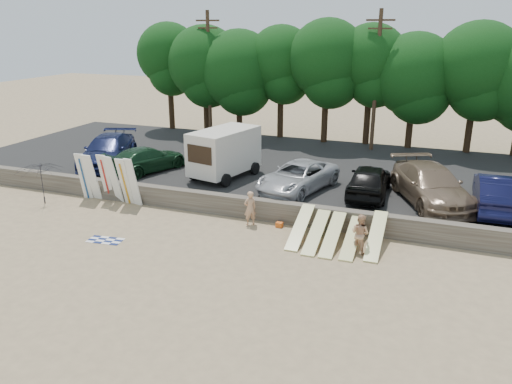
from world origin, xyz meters
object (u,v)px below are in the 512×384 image
Objects in this scene: car_1 at (147,159)px; beachgoer_b at (360,233)px; beach_umbrella at (41,184)px; car_3 at (369,180)px; car_2 at (298,177)px; car_5 at (497,193)px; car_4 at (431,185)px; cooler at (317,232)px; box_trailer at (224,151)px; car_0 at (108,151)px; beachgoer_a at (250,208)px.

car_1 is 13.99m from beachgoer_b.
car_3 is at bearing 17.79° from beach_umbrella.
beachgoer_b is at bearing -34.10° from car_2.
car_3 is 0.91× the size of car_5.
car_4 is at bearing 179.12° from car_3.
beach_umbrella is at bearing -166.32° from cooler.
box_trailer is at bearing 154.58° from cooler.
box_trailer is 10.15m from beachgoer_b.
box_trailer is 13.69m from car_5.
car_2 is (12.03, -0.73, -0.14)m from car_0.
beachgoer_a is (-1.21, -3.59, -0.61)m from car_2.
car_5 is at bearing -160.84° from car_1.
car_0 reaches higher than beach_umbrella.
car_0 is at bearing 10.91° from car_1.
box_trailer is at bearing -154.70° from car_1.
car_1 is 1.05× the size of car_3.
beachgoer_b is (-5.28, -5.07, -0.73)m from car_5.
car_0 is at bearing -1.65° from car_5.
car_3 is (7.94, -0.43, -0.69)m from box_trailer.
beach_umbrella is at bearing -131.56° from box_trailer.
car_0 is 12.05m from car_2.
box_trailer is 0.92× the size of car_1.
car_3 is 12.32× the size of cooler.
car_2 is 3.54m from car_3.
car_4 reaches higher than beachgoer_a.
car_2 is 0.86× the size of car_4.
car_2 is at bearing 20.93° from beach_umbrella.
box_trailer is 7.98m from car_3.
cooler is (-1.55, -4.06, -1.34)m from car_3.
car_1 reaches higher than beachgoer_b.
cooler is (-2.00, 1.06, -0.65)m from beachgoer_b.
car_5 is 3.18× the size of beachgoer_a.
car_0 is 16.92m from beachgoer_b.
car_4 is 15.80× the size of cooler.
car_1 is (2.96, -0.43, -0.15)m from car_0.
car_0 is at bearing -167.47° from car_2.
car_0 reaches higher than car_3.
cooler is (14.00, -4.42, -1.40)m from car_0.
beachgoer_a is at bearing -172.06° from cooler.
beach_umbrella is (-0.16, -5.39, -0.49)m from car_0.
car_4 is 3.71× the size of beachgoer_a.
beachgoer_a is 1.00× the size of beachgoer_b.
car_5 is 11.19m from beachgoer_a.
cooler is (1.97, -3.68, -1.26)m from car_2.
car_0 is at bearing -2.75° from car_3.
car_3 is (12.59, 0.07, 0.08)m from car_1.
car_0 is (-7.61, -0.08, -0.63)m from box_trailer.
box_trailer reaches higher than car_3.
beachgoer_b is at bearing 177.92° from car_1.
box_trailer is 5.61m from beachgoer_a.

